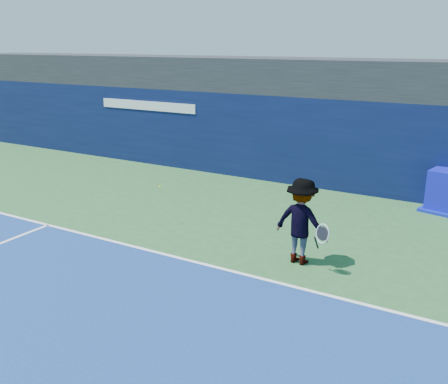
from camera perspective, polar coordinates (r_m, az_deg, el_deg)
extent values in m
plane|color=#295C2C|center=(9.12, -12.56, -15.08)|extent=(80.00, 80.00, 0.00)
cube|color=white|center=(11.21, -2.19, -8.27)|extent=(24.00, 0.10, 0.01)
cube|color=black|center=(17.97, 12.54, 12.73)|extent=(36.00, 3.00, 1.20)
cube|color=#0A1238|center=(17.29, 11.09, 5.63)|extent=(36.00, 1.00, 3.00)
cube|color=white|center=(20.07, -8.77, 9.73)|extent=(4.50, 0.04, 0.35)
cube|color=#0B179E|center=(16.03, 24.11, -1.82)|extent=(1.52, 1.52, 0.08)
imported|color=silver|center=(11.11, 8.84, -3.33)|extent=(1.32, 0.85, 1.94)
cylinder|color=black|center=(10.87, 10.51, -5.71)|extent=(0.09, 0.17, 0.31)
torus|color=silver|center=(10.69, 11.19, -4.69)|extent=(0.36, 0.20, 0.35)
cylinder|color=black|center=(10.69, 11.19, -4.69)|extent=(0.30, 0.15, 0.29)
sphere|color=yellow|center=(13.38, -7.33, 0.60)|extent=(0.06, 0.06, 0.06)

